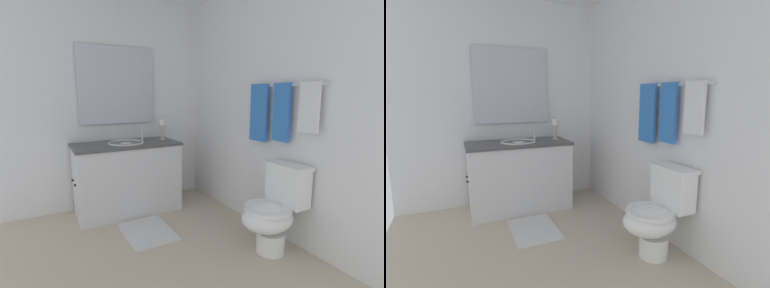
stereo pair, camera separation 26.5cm
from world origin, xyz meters
The scene contains 13 objects.
floor centered at (0.00, 0.00, -0.01)m, with size 3.13×2.43×0.02m, color beige.
wall_back centered at (0.00, 1.22, 1.23)m, with size 3.13×0.04×2.45m, color white.
wall_left centered at (-1.57, 0.00, 1.23)m, with size 0.04×2.43×2.45m, color white.
vanity_cabinet centered at (-1.24, 0.12, 0.40)m, with size 0.58×1.16×0.80m.
sink_basin centered at (-1.24, 0.12, 0.76)m, with size 0.40×0.40×0.24m.
mirror centered at (-1.52, 0.12, 1.44)m, with size 0.02×0.88×0.89m, color silver.
candle_holder_tall centered at (-1.28, 0.58, 0.92)m, with size 0.09×0.09×0.24m.
toilet centered at (0.23, 0.93, 0.37)m, with size 0.39×0.54×0.75m.
towel_bar centered at (0.07, 1.16, 1.41)m, with size 0.02×0.02×0.85m, color silver.
towel_near_vanity centered at (-0.21, 1.14, 1.16)m, with size 0.22×0.03×0.54m, color blue.
towel_center centered at (0.07, 1.14, 1.18)m, with size 0.18×0.03×0.51m, color blue.
towel_near_corner centered at (0.35, 1.14, 1.23)m, with size 0.18×0.03×0.40m, color white.
bath_mat centered at (-0.62, 0.12, 0.01)m, with size 0.60×0.44×0.02m, color silver.
Camera 2 is at (1.96, -0.52, 1.32)m, focal length 26.38 mm.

